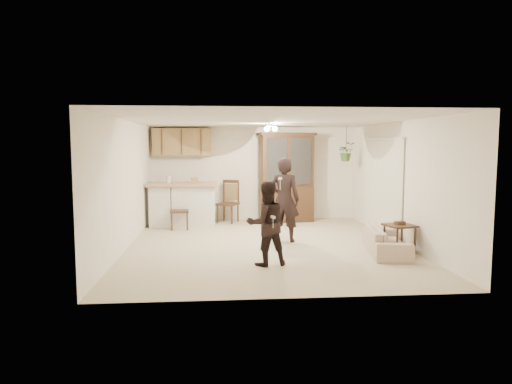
{
  "coord_description": "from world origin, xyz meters",
  "views": [
    {
      "loc": [
        -0.94,
        -9.04,
        2.01
      ],
      "look_at": [
        -0.17,
        0.4,
        1.04
      ],
      "focal_mm": 32.0,
      "sensor_mm": 36.0,
      "label": 1
    }
  ],
  "objects": [
    {
      "name": "ceiling_fixture",
      "position": [
        0.2,
        1.2,
        2.4
      ],
      "size": [
        0.36,
        0.36,
        0.2
      ],
      "primitive_type": null,
      "color": "beige",
      "rests_on": "ceiling"
    },
    {
      "name": "chair_hutch_left",
      "position": [
        -0.72,
        2.8,
        0.31
      ],
      "size": [
        0.65,
        0.65,
        1.11
      ],
      "rotation": [
        0.0,
        0.0,
        -0.45
      ],
      "color": "#362513",
      "rests_on": "floor"
    },
    {
      "name": "upper_cabinets",
      "position": [
        -1.9,
        3.07,
        2.1
      ],
      "size": [
        1.5,
        0.34,
        0.7
      ],
      "primitive_type": "cube",
      "color": "olive",
      "rests_on": "wall_back"
    },
    {
      "name": "wall_back",
      "position": [
        0.0,
        3.25,
        1.25
      ],
      "size": [
        5.5,
        0.02,
        2.5
      ],
      "primitive_type": "cube",
      "color": "white",
      "rests_on": "ground"
    },
    {
      "name": "hanging_plant",
      "position": [
        2.3,
        2.4,
        1.85
      ],
      "size": [
        0.43,
        0.37,
        0.48
      ],
      "primitive_type": "imported",
      "color": "#285020",
      "rests_on": "ceiling"
    },
    {
      "name": "chair_hutch_right",
      "position": [
        1.05,
        2.87,
        0.31
      ],
      "size": [
        0.67,
        0.67,
        1.12
      ],
      "rotation": [
        0.0,
        0.0,
        3.63
      ],
      "color": "#362513",
      "rests_on": "floor"
    },
    {
      "name": "controller_adult",
      "position": [
        0.27,
        -0.07,
        1.35
      ],
      "size": [
        0.1,
        0.16,
        0.05
      ],
      "primitive_type": "cube",
      "rotation": [
        0.0,
        0.0,
        2.8
      ],
      "color": "silver",
      "rests_on": "adult"
    },
    {
      "name": "sofa",
      "position": [
        2.18,
        -0.87,
        0.37
      ],
      "size": [
        1.03,
        1.97,
        0.73
      ],
      "primitive_type": "imported",
      "rotation": [
        0.0,
        0.0,
        1.41
      ],
      "color": "beige",
      "rests_on": "floor"
    },
    {
      "name": "adult",
      "position": [
        0.41,
        0.32,
        0.9
      ],
      "size": [
        0.76,
        0.63,
        1.8
      ],
      "primitive_type": "imported",
      "rotation": [
        0.0,
        0.0,
        2.8
      ],
      "color": "black",
      "rests_on": "floor"
    },
    {
      "name": "side_table",
      "position": [
        2.42,
        -0.89,
        0.28
      ],
      "size": [
        0.6,
        0.6,
        0.6
      ],
      "rotation": [
        0.0,
        0.0,
        0.25
      ],
      "color": "#362513",
      "rests_on": "floor"
    },
    {
      "name": "vertical_blinds",
      "position": [
        2.71,
        0.9,
        1.1
      ],
      "size": [
        0.06,
        2.3,
        2.1
      ],
      "primitive_type": null,
      "color": "beige",
      "rests_on": "wall_right"
    },
    {
      "name": "controller_child",
      "position": [
        -0.08,
        -1.86,
        0.87
      ],
      "size": [
        0.07,
        0.13,
        0.04
      ],
      "primitive_type": "cube",
      "rotation": [
        0.0,
        0.0,
        3.38
      ],
      "color": "silver",
      "rests_on": "child"
    },
    {
      "name": "wall_right",
      "position": [
        2.75,
        0.0,
        1.25
      ],
      "size": [
        0.02,
        6.5,
        2.5
      ],
      "primitive_type": "cube",
      "color": "white",
      "rests_on": "ground"
    },
    {
      "name": "wall_front",
      "position": [
        0.0,
        -3.25,
        1.25
      ],
      "size": [
        5.5,
        0.02,
        2.5
      ],
      "primitive_type": "cube",
      "color": "white",
      "rests_on": "ground"
    },
    {
      "name": "chair_bar",
      "position": [
        -1.9,
        1.92,
        0.28
      ],
      "size": [
        0.48,
        0.48,
        1.0
      ],
      "rotation": [
        0.0,
        0.0,
        0.1
      ],
      "color": "#362513",
      "rests_on": "floor"
    },
    {
      "name": "china_hutch",
      "position": [
        0.82,
        2.83,
        1.15
      ],
      "size": [
        1.55,
        0.77,
        2.34
      ],
      "rotation": [
        0.0,
        0.0,
        0.14
      ],
      "color": "#362513",
      "rests_on": "floor"
    },
    {
      "name": "bar_top",
      "position": [
        -1.85,
        2.35,
        1.05
      ],
      "size": [
        1.75,
        0.7,
        0.08
      ],
      "primitive_type": "cube",
      "color": "tan",
      "rests_on": "breakfast_bar"
    },
    {
      "name": "breakfast_bar",
      "position": [
        -1.85,
        2.35,
        0.5
      ],
      "size": [
        1.6,
        0.55,
        1.0
      ],
      "primitive_type": "cube",
      "color": "silver",
      "rests_on": "floor"
    },
    {
      "name": "plant_cord",
      "position": [
        2.3,
        2.4,
        2.17
      ],
      "size": [
        0.01,
        0.01,
        0.65
      ],
      "primitive_type": "cylinder",
      "color": "black",
      "rests_on": "ceiling"
    },
    {
      "name": "wall_left",
      "position": [
        -2.75,
        0.0,
        1.25
      ],
      "size": [
        0.02,
        6.5,
        2.5
      ],
      "primitive_type": "cube",
      "color": "white",
      "rests_on": "ground"
    },
    {
      "name": "child",
      "position": [
        -0.16,
        -1.54,
        0.68
      ],
      "size": [
        0.76,
        0.65,
        1.35
      ],
      "primitive_type": "imported",
      "rotation": [
        0.0,
        0.0,
        3.38
      ],
      "color": "black",
      "rests_on": "floor"
    },
    {
      "name": "ceiling",
      "position": [
        0.0,
        0.0,
        2.5
      ],
      "size": [
        5.5,
        6.5,
        0.02
      ],
      "primitive_type": "cube",
      "color": "silver",
      "rests_on": "wall_back"
    },
    {
      "name": "floor",
      "position": [
        0.0,
        0.0,
        0.0
      ],
      "size": [
        6.5,
        6.5,
        0.0
      ],
      "primitive_type": "plane",
      "color": "beige",
      "rests_on": "ground"
    }
  ]
}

